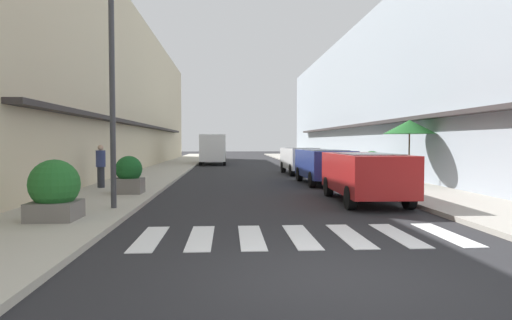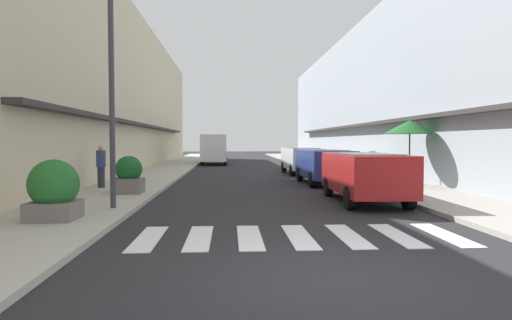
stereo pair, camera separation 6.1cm
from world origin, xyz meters
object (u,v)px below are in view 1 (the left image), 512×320
at_px(delivery_van, 213,147).
at_px(cafe_umbrella, 410,127).
at_px(parked_car_far, 301,158).
at_px(planter_corner, 55,190).
at_px(parked_car_near, 365,172).
at_px(planter_far, 372,165).
at_px(pedestrian_walking_near, 101,165).
at_px(planter_midblock, 129,175).
at_px(street_lamp, 119,69).
at_px(parked_car_mid, 324,163).

height_order(delivery_van, cafe_umbrella, cafe_umbrella).
relative_size(parked_car_far, cafe_umbrella, 1.63).
height_order(delivery_van, planter_corner, delivery_van).
bearing_deg(parked_car_near, planter_far, 70.17).
bearing_deg(planter_corner, parked_car_near, 21.59).
distance_m(cafe_umbrella, pedestrian_walking_near, 12.02).
bearing_deg(cafe_umbrella, planter_midblock, -166.66).
bearing_deg(cafe_umbrella, street_lamp, -150.12).
bearing_deg(parked_car_near, delivery_van, 103.22).
bearing_deg(planter_far, planter_midblock, -150.38).
bearing_deg(street_lamp, cafe_umbrella, 29.88).
height_order(planter_corner, planter_midblock, planter_corner).
bearing_deg(pedestrian_walking_near, parked_car_far, -164.33).
height_order(parked_car_mid, delivery_van, delivery_van).
bearing_deg(cafe_umbrella, parked_car_far, 114.00).
relative_size(parked_car_far, planter_far, 3.33).
bearing_deg(parked_car_near, parked_car_mid, 90.00).
height_order(parked_car_near, street_lamp, street_lamp).
distance_m(street_lamp, planter_corner, 3.49).
height_order(cafe_umbrella, planter_midblock, cafe_umbrella).
bearing_deg(delivery_van, cafe_umbrella, -65.08).
bearing_deg(parked_car_near, planter_midblock, 166.31).
relative_size(parked_car_mid, planter_far, 3.49).
xyz_separation_m(planter_midblock, planter_far, (10.04, 5.71, -0.00)).
height_order(street_lamp, pedestrian_walking_near, street_lamp).
relative_size(planter_corner, planter_far, 1.05).
distance_m(delivery_van, pedestrian_walking_near, 19.05).
relative_size(parked_car_mid, planter_midblock, 3.56).
distance_m(cafe_umbrella, planter_corner, 13.35).
xyz_separation_m(parked_car_far, planter_far, (2.70, -3.85, -0.21)).
distance_m(parked_car_near, parked_car_far, 11.35).
relative_size(parked_car_mid, pedestrian_walking_near, 2.77).
bearing_deg(parked_car_mid, parked_car_near, -90.00).
height_order(parked_car_far, planter_far, parked_car_far).
height_order(street_lamp, planter_far, street_lamp).
xyz_separation_m(parked_car_near, delivery_van, (-5.25, 22.36, 0.48)).
distance_m(parked_car_mid, pedestrian_walking_near, 8.99).
distance_m(delivery_van, street_lamp, 23.98).
xyz_separation_m(street_lamp, planter_far, (9.54, 8.96, -2.95)).
bearing_deg(parked_car_far, parked_car_near, -90.00).
distance_m(planter_corner, pedestrian_walking_near, 6.81).
height_order(parked_car_far, delivery_van, delivery_van).
height_order(planter_midblock, pedestrian_walking_near, pedestrian_walking_near).
bearing_deg(planter_midblock, street_lamp, -81.17).
height_order(parked_car_far, planter_corner, parked_car_far).
xyz_separation_m(parked_car_mid, planter_corner, (-7.85, -8.73, -0.16)).
bearing_deg(pedestrian_walking_near, delivery_van, -126.29).
xyz_separation_m(parked_car_mid, planter_far, (2.70, 1.87, -0.21)).
xyz_separation_m(parked_car_near, planter_corner, (-7.85, -3.11, -0.16)).
relative_size(cafe_umbrella, planter_far, 2.04).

